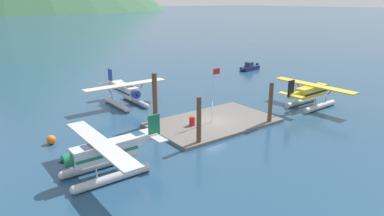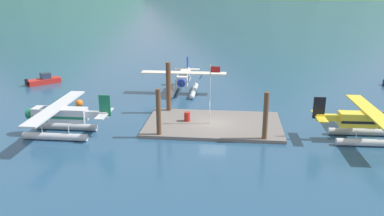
{
  "view_description": "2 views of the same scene",
  "coord_description": "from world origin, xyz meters",
  "views": [
    {
      "loc": [
        -22.16,
        -25.95,
        12.34
      ],
      "look_at": [
        -1.71,
        1.44,
        1.67
      ],
      "focal_mm": 32.49,
      "sensor_mm": 36.0,
      "label": 1
    },
    {
      "loc": [
        1.64,
        -35.6,
        13.07
      ],
      "look_at": [
        -2.08,
        0.29,
        1.63
      ],
      "focal_mm": 36.93,
      "sensor_mm": 36.0,
      "label": 2
    }
  ],
  "objects": [
    {
      "name": "seaplane_yellow_stbd_aft",
      "position": [
        13.33,
        -2.36,
        1.58
      ],
      "size": [
        7.98,
        10.44,
        3.84
      ],
      "color": "#B7BABF",
      "rests_on": "ground"
    },
    {
      "name": "piling_near_right",
      "position": [
        4.58,
        -3.55,
        2.21
      ],
      "size": [
        0.43,
        0.43,
        4.43
      ],
      "primitive_type": "cylinder",
      "color": "brown",
      "rests_on": "ground"
    },
    {
      "name": "piling_near_left",
      "position": [
        -4.62,
        -3.47,
        2.22
      ],
      "size": [
        0.42,
        0.42,
        4.44
      ],
      "primitive_type": "cylinder",
      "color": "brown",
      "rests_on": "ground"
    },
    {
      "name": "flagpole",
      "position": [
        -0.22,
        -0.18,
        3.86
      ],
      "size": [
        0.95,
        0.1,
        5.69
      ],
      "color": "silver",
      "rests_on": "dock_platform"
    },
    {
      "name": "boat_navy_open_east",
      "position": [
        23.97,
        18.18,
        0.49
      ],
      "size": [
        4.87,
        2.1,
        1.5
      ],
      "color": "navy",
      "rests_on": "ground"
    },
    {
      "name": "fuel_drum",
      "position": [
        -2.56,
        0.28,
        0.74
      ],
      "size": [
        0.62,
        0.62,
        0.88
      ],
      "color": "#AD1E19",
      "rests_on": "dock_platform"
    },
    {
      "name": "ground_plane",
      "position": [
        0.0,
        0.0,
        0.0
      ],
      "size": [
        1200.0,
        1200.0,
        0.0
      ],
      "primitive_type": "plane",
      "color": "navy"
    },
    {
      "name": "mooring_buoy",
      "position": [
        -15.07,
        4.59,
        0.41
      ],
      "size": [
        0.83,
        0.83,
        0.83
      ],
      "primitive_type": "sphere",
      "color": "orange",
      "rests_on": "ground"
    },
    {
      "name": "seaplane_cream_bow_left",
      "position": [
        -4.25,
        11.53,
        1.58
      ],
      "size": [
        10.41,
        7.98,
        3.84
      ],
      "color": "#B7BABF",
      "rests_on": "ground"
    },
    {
      "name": "piling_far_left",
      "position": [
        -4.86,
        3.51,
        2.69
      ],
      "size": [
        0.51,
        0.51,
        5.38
      ],
      "primitive_type": "cylinder",
      "color": "brown",
      "rests_on": "ground"
    },
    {
      "name": "seaplane_silver_port_aft",
      "position": [
        -13.49,
        -3.77,
        1.58
      ],
      "size": [
        7.98,
        10.4,
        3.84
      ],
      "color": "#B7BABF",
      "rests_on": "ground"
    },
    {
      "name": "dock_platform",
      "position": [
        0.0,
        0.0,
        0.15
      ],
      "size": [
        12.88,
        7.95,
        0.3
      ],
      "primitive_type": "cube",
      "color": "#66605B",
      "rests_on": "ground"
    }
  ]
}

